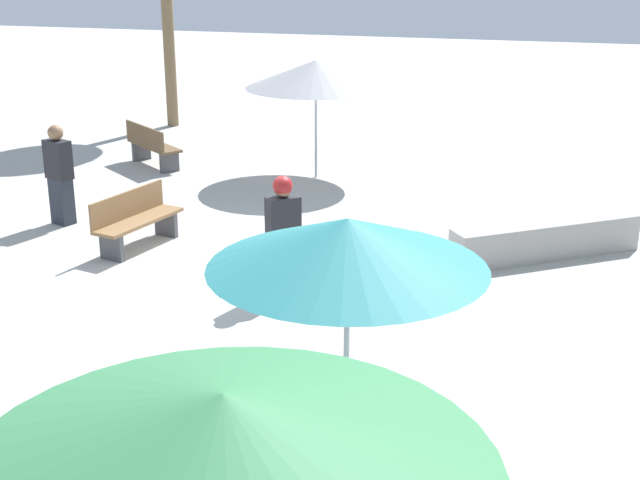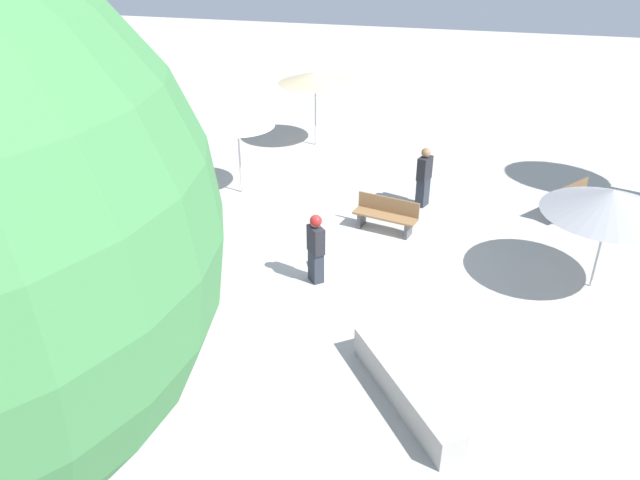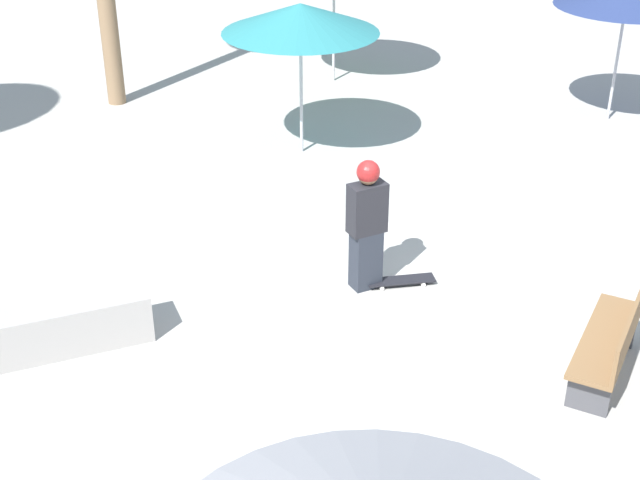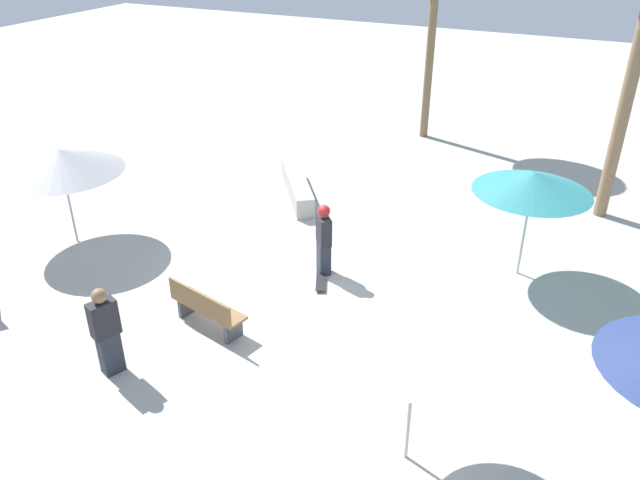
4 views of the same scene
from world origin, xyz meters
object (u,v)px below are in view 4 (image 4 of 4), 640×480
Objects in this scene: skateboard at (321,281)px; bystander_watching at (106,331)px; concrete_ledge at (297,186)px; bench_far at (206,308)px; shade_umbrella_white at (416,339)px; skater_main at (324,237)px; shade_umbrella_grey at (60,161)px; shade_umbrella_teal at (533,182)px.

skateboard is 0.50× the size of bystander_watching.
bench_far reaches higher than concrete_ledge.
concrete_ledge is at bearing 36.90° from shade_umbrella_white.
bench_far is 0.74× the size of shade_umbrella_white.
skater_main is 0.59× the size of concrete_ledge.
bystander_watching is (-3.96, 1.99, 0.75)m from skateboard.
skateboard is 4.50m from bystander_watching.
shade_umbrella_white reaches higher than skater_main.
shade_umbrella_grey is (-1.18, 5.78, 1.14)m from skater_main.
bench_far is 4.80m from shade_umbrella_white.
shade_umbrella_grey is at bearing 72.32° from shade_umbrella_white.
concrete_ledge is (3.27, 2.31, -0.59)m from skater_main.
skater_main is 4.04m from concrete_ledge.
skater_main is 2.93m from bench_far.
skateboard is at bearing -146.45° from concrete_ledge.
bystander_watching reaches higher than skater_main.
shade_umbrella_teal reaches higher than concrete_ledge.
shade_umbrella_white is at bearing -107.68° from shade_umbrella_grey.
shade_umbrella_white is 5.21m from bystander_watching.
concrete_ledge is at bearing 115.03° from bench_far.
shade_umbrella_white is 1.38× the size of bystander_watching.
shade_umbrella_white is at bearing -143.10° from concrete_ledge.
concrete_ledge is 7.66m from bystander_watching.
shade_umbrella_white is at bearing -3.89° from bench_far.
bystander_watching is at bearing -129.13° from shade_umbrella_grey.
shade_umbrella_teal is at bearing 74.05° from skater_main.
shade_umbrella_grey is (1.49, 4.66, 1.57)m from bench_far.
skateboard is at bearing 120.86° from shade_umbrella_teal.
bench_far is (-5.94, -1.19, 0.16)m from concrete_ledge.
bench_far is at bearing -63.82° from skater_main.
skater_main is 0.68× the size of shade_umbrella_teal.
shade_umbrella_white is 0.96× the size of shade_umbrella_teal.
skateboard is at bearing -82.48° from shade_umbrella_grey.
shade_umbrella_white is at bearing 174.51° from shade_umbrella_teal.
shade_umbrella_white is at bearing 16.34° from skateboard.
bystander_watching is at bearing -100.19° from bench_far.
bystander_watching reaches higher than skateboard.
shade_umbrella_grey is 9.95m from shade_umbrella_teal.
bystander_watching is (-1.69, 0.75, 0.39)m from bench_far.
bystander_watching is at bearing -50.33° from skateboard.
concrete_ledge is at bearing 174.17° from skater_main.
skateboard is at bearing -4.64° from bystander_watching.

